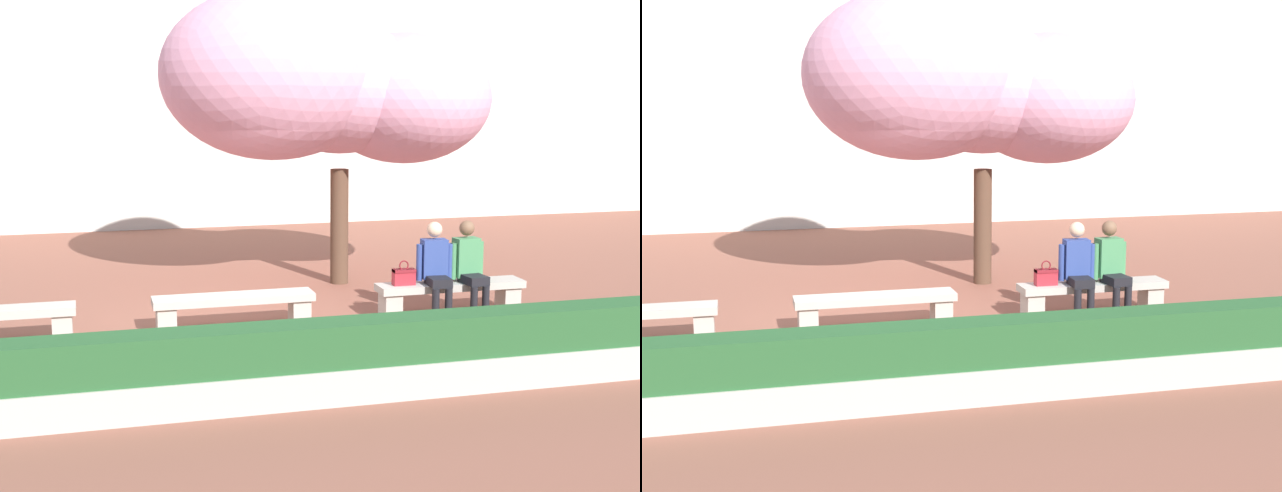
{
  "view_description": "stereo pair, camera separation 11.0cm",
  "coord_description": "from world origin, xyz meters",
  "views": [
    {
      "loc": [
        -1.79,
        -11.1,
        3.05
      ],
      "look_at": [
        1.2,
        0.2,
        1.0
      ],
      "focal_mm": 50.0,
      "sensor_mm": 36.0,
      "label": 1
    },
    {
      "loc": [
        -1.69,
        -11.13,
        3.05
      ],
      "look_at": [
        1.2,
        0.2,
        1.0
      ],
      "focal_mm": 50.0,
      "sensor_mm": 36.0,
      "label": 2
    }
  ],
  "objects": [
    {
      "name": "planter_hedge_foreground",
      "position": [
        0.0,
        -2.9,
        0.39
      ],
      "size": [
        12.66,
        0.5,
        0.8
      ],
      "color": "#ADA89E",
      "rests_on": "ground"
    },
    {
      "name": "person_seated_left",
      "position": [
        2.77,
        -0.05,
        0.7
      ],
      "size": [
        0.51,
        0.7,
        1.29
      ],
      "color": "black",
      "rests_on": "ground"
    },
    {
      "name": "person_seated_right",
      "position": [
        3.26,
        -0.05,
        0.7
      ],
      "size": [
        0.51,
        0.71,
        1.29
      ],
      "color": "black",
      "rests_on": "ground"
    },
    {
      "name": "cherry_tree_main",
      "position": [
        1.86,
        2.33,
        3.13
      ],
      "size": [
        5.18,
        3.22,
        4.58
      ],
      "color": "#513828",
      "rests_on": "ground"
    },
    {
      "name": "ground_plane",
      "position": [
        0.0,
        0.0,
        0.0
      ],
      "size": [
        100.0,
        100.0,
        0.0
      ],
      "primitive_type": "plane",
      "color": "brown"
    },
    {
      "name": "stone_bench_near_west",
      "position": [
        0.0,
        0.0,
        0.31
      ],
      "size": [
        2.08,
        0.42,
        0.45
      ],
      "color": "#ADA89E",
      "rests_on": "ground"
    },
    {
      "name": "stone_bench_center",
      "position": [
        3.01,
        0.0,
        0.31
      ],
      "size": [
        2.08,
        0.42,
        0.45
      ],
      "color": "#ADA89E",
      "rests_on": "ground"
    },
    {
      "name": "handbag",
      "position": [
        2.32,
        -0.01,
        0.58
      ],
      "size": [
        0.3,
        0.15,
        0.34
      ],
      "color": "#A3232D",
      "rests_on": "stone_bench_center"
    },
    {
      "name": "building_facade",
      "position": [
        0.0,
        10.71,
        4.09
      ],
      "size": [
        28.0,
        4.0,
        8.17
      ],
      "primitive_type": "cube",
      "color": "beige",
      "rests_on": "ground"
    }
  ]
}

